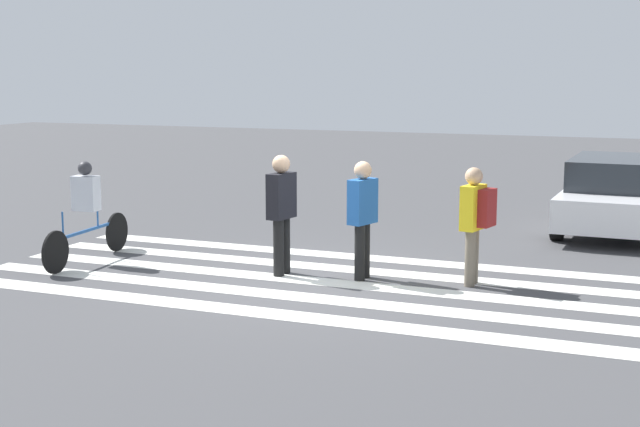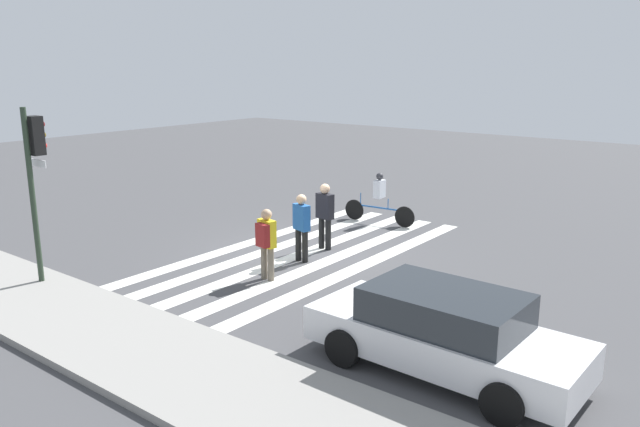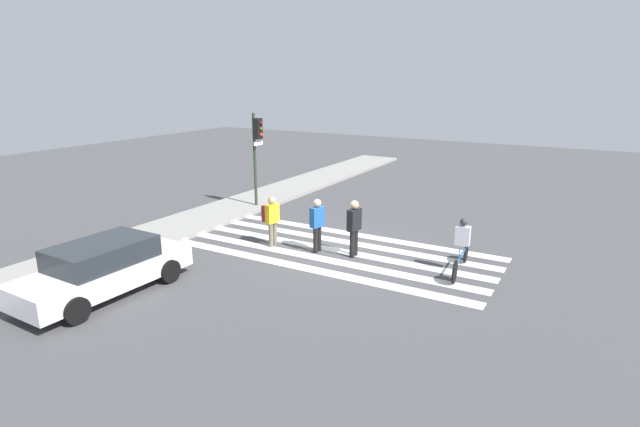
{
  "view_description": "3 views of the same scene",
  "coord_description": "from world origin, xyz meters",
  "px_view_note": "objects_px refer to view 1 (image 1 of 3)",
  "views": [
    {
      "loc": [
        11.61,
        4.76,
        3.04
      ],
      "look_at": [
        -0.17,
        -0.02,
        0.97
      ],
      "focal_mm": 50.0,
      "sensor_mm": 36.0,
      "label": 1
    },
    {
      "loc": [
        -9.97,
        12.22,
        4.9
      ],
      "look_at": [
        -1.15,
        0.78,
        1.4
      ],
      "focal_mm": 35.0,
      "sensor_mm": 36.0,
      "label": 2
    },
    {
      "loc": [
        -13.48,
        -7.02,
        5.43
      ],
      "look_at": [
        -0.4,
        0.45,
        1.28
      ],
      "focal_mm": 28.0,
      "sensor_mm": 36.0,
      "label": 3
    }
  ],
  "objects_px": {
    "car_parked_far_curb": "(615,194)",
    "pedestrian_child_with_backpack": "(363,213)",
    "pedestrian_adult_yellow_jacket": "(281,208)",
    "cyclist_near_curb": "(87,208)",
    "pedestrian_adult_blue_shirt": "(476,217)"
  },
  "relations": [
    {
      "from": "car_parked_far_curb",
      "to": "pedestrian_child_with_backpack",
      "type": "bearing_deg",
      "value": -28.14
    },
    {
      "from": "pedestrian_adult_yellow_jacket",
      "to": "car_parked_far_curb",
      "type": "xyz_separation_m",
      "value": [
        -5.68,
        4.33,
        -0.3
      ]
    },
    {
      "from": "pedestrian_child_with_backpack",
      "to": "cyclist_near_curb",
      "type": "xyz_separation_m",
      "value": [
        0.52,
        -4.44,
        -0.11
      ]
    },
    {
      "from": "pedestrian_adult_blue_shirt",
      "to": "cyclist_near_curb",
      "type": "relative_size",
      "value": 0.69
    },
    {
      "from": "pedestrian_adult_yellow_jacket",
      "to": "car_parked_far_curb",
      "type": "bearing_deg",
      "value": 151.58
    },
    {
      "from": "pedestrian_child_with_backpack",
      "to": "cyclist_near_curb",
      "type": "relative_size",
      "value": 0.71
    },
    {
      "from": "pedestrian_adult_blue_shirt",
      "to": "pedestrian_child_with_backpack",
      "type": "relative_size",
      "value": 0.97
    },
    {
      "from": "pedestrian_child_with_backpack",
      "to": "pedestrian_adult_yellow_jacket",
      "type": "relative_size",
      "value": 0.96
    },
    {
      "from": "cyclist_near_curb",
      "to": "car_parked_far_curb",
      "type": "relative_size",
      "value": 0.54
    },
    {
      "from": "pedestrian_adult_yellow_jacket",
      "to": "cyclist_near_curb",
      "type": "height_order",
      "value": "pedestrian_adult_yellow_jacket"
    },
    {
      "from": "pedestrian_adult_yellow_jacket",
      "to": "cyclist_near_curb",
      "type": "relative_size",
      "value": 0.74
    },
    {
      "from": "pedestrian_adult_blue_shirt",
      "to": "pedestrian_child_with_backpack",
      "type": "bearing_deg",
      "value": 110.67
    },
    {
      "from": "pedestrian_adult_blue_shirt",
      "to": "car_parked_far_curb",
      "type": "height_order",
      "value": "pedestrian_adult_blue_shirt"
    },
    {
      "from": "pedestrian_adult_blue_shirt",
      "to": "pedestrian_child_with_backpack",
      "type": "distance_m",
      "value": 1.62
    },
    {
      "from": "pedestrian_adult_blue_shirt",
      "to": "pedestrian_adult_yellow_jacket",
      "type": "height_order",
      "value": "pedestrian_adult_yellow_jacket"
    }
  ]
}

